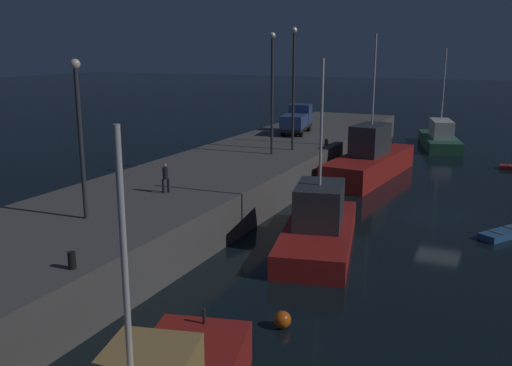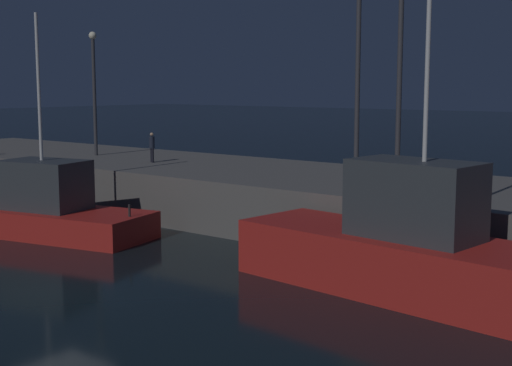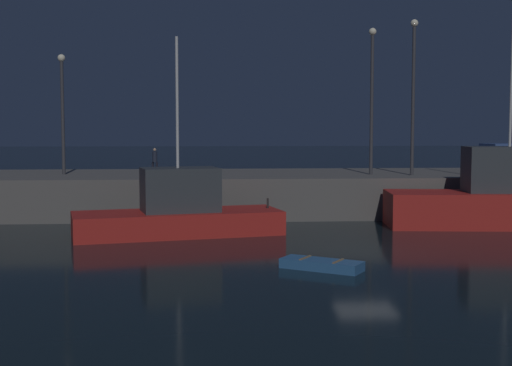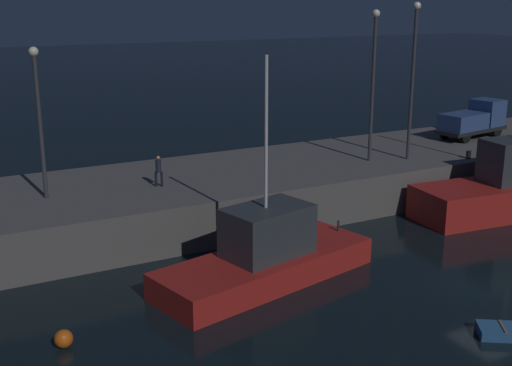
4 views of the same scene
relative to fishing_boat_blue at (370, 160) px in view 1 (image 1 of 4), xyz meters
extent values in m
plane|color=black|center=(-8.81, -6.51, -1.33)|extent=(320.00, 320.00, 0.00)
cube|color=#5B5956|center=(-8.81, 7.43, -0.16)|extent=(62.13, 9.47, 2.34)
cylinder|color=silver|center=(-34.18, -3.18, 4.42)|extent=(0.14, 0.14, 5.32)
cylinder|color=#262626|center=(-28.75, -1.79, 0.32)|extent=(0.10, 0.10, 0.50)
cube|color=red|center=(0.05, -0.01, -0.43)|extent=(12.56, 4.58, 1.81)
cube|color=#33383D|center=(-0.21, 0.02, 1.64)|extent=(4.03, 2.49, 2.34)
cylinder|color=silver|center=(0.07, -0.01, 6.19)|extent=(0.14, 0.14, 6.75)
cylinder|color=#262626|center=(5.67, -0.58, 0.72)|extent=(0.10, 0.10, 0.50)
cube|color=#2D6647|center=(16.62, -3.08, -0.77)|extent=(10.43, 5.59, 1.12)
cube|color=silver|center=(15.98, -3.26, 0.65)|extent=(4.71, 2.97, 1.72)
cylinder|color=silver|center=(16.49, -3.12, 5.00)|extent=(0.14, 0.14, 6.99)
cylinder|color=#262626|center=(21.05, -1.89, 0.04)|extent=(0.10, 0.10, 0.50)
cube|color=red|center=(-16.78, -1.50, -0.76)|extent=(10.28, 5.37, 1.13)
cube|color=#33383D|center=(-16.66, -1.48, 0.84)|extent=(3.97, 2.99, 2.08)
cylinder|color=silver|center=(-16.76, -1.50, 4.95)|extent=(0.14, 0.14, 6.15)
cylinder|color=#262626|center=(-12.39, -0.52, 0.05)|extent=(0.10, 0.10, 0.50)
cube|color=#2D6099|center=(-11.25, -9.99, -1.15)|extent=(3.03, 2.47, 0.35)
cube|color=olive|center=(-10.70, -10.35, -0.96)|extent=(0.57, 0.82, 0.04)
cube|color=olive|center=(-11.79, -9.64, -0.96)|extent=(0.57, 0.82, 0.04)
cube|color=olive|center=(7.87, -9.87, -0.99)|extent=(0.99, 0.09, 0.04)
sphere|color=orange|center=(-25.51, -3.12, -1.01)|extent=(0.64, 0.64, 0.64)
cylinder|color=#38383D|center=(-23.85, 7.15, 4.33)|extent=(0.20, 0.20, 6.64)
sphere|color=#F9EFCC|center=(-23.85, 7.15, 7.83)|extent=(0.44, 0.44, 0.44)
cylinder|color=#38383D|center=(-5.72, 5.86, 5.09)|extent=(0.20, 0.20, 8.16)
sphere|color=#F9EFCC|center=(-5.72, 5.86, 9.34)|extent=(0.44, 0.44, 0.44)
cylinder|color=#38383D|center=(-3.47, 5.12, 5.29)|extent=(0.20, 0.20, 8.56)
sphere|color=#F9EFCC|center=(-3.47, 5.12, 9.75)|extent=(0.44, 0.44, 0.44)
cylinder|color=black|center=(6.06, 8.91, 1.46)|extent=(0.93, 0.41, 0.90)
cylinder|color=black|center=(6.30, 7.33, 1.46)|extent=(0.93, 0.41, 0.90)
cylinder|color=black|center=(2.63, 8.39, 1.46)|extent=(0.93, 0.41, 0.90)
cylinder|color=black|center=(2.87, 6.81, 1.46)|extent=(0.93, 0.41, 0.90)
cube|color=black|center=(4.47, 7.86, 1.58)|extent=(5.64, 2.69, 0.25)
cube|color=#334C84|center=(6.07, 8.10, 2.60)|extent=(2.00, 2.14, 1.78)
cube|color=#334C84|center=(3.50, 7.71, 2.24)|extent=(3.39, 2.35, 1.07)
cylinder|color=black|center=(-18.57, 6.56, 1.38)|extent=(0.12, 0.12, 0.75)
cylinder|color=black|center=(-18.32, 6.41, 1.38)|extent=(0.12, 0.12, 0.75)
cylinder|color=#1E2333|center=(-18.45, 6.48, 2.07)|extent=(0.39, 0.39, 0.62)
sphere|color=tan|center=(-18.45, 6.48, 2.49)|extent=(0.18, 0.18, 0.18)
cylinder|color=black|center=(-0.23, 3.50, 1.24)|extent=(0.28, 0.28, 0.46)
cylinder|color=black|center=(-28.75, 3.47, 1.32)|extent=(0.28, 0.28, 0.61)
camera|label=1|loc=(-42.74, -10.08, 8.48)|focal=39.60mm
camera|label=2|loc=(9.39, -19.71, 5.05)|focal=50.73mm
camera|label=3|loc=(-15.31, -34.53, 3.80)|focal=48.75mm
camera|label=4|loc=(-29.28, -23.83, 10.05)|focal=46.14mm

